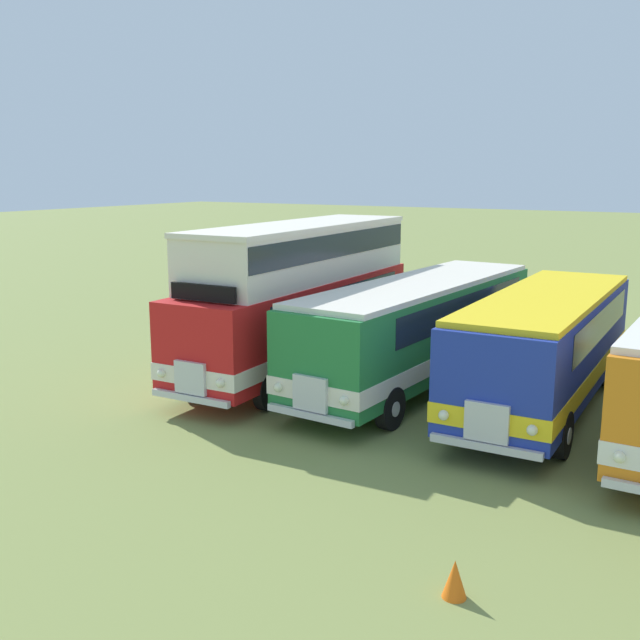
% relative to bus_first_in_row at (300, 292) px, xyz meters
% --- Properties ---
extents(bus_first_in_row, '(2.87, 10.45, 4.49)m').
position_rel_bus_first_in_row_xyz_m(bus_first_in_row, '(0.00, 0.00, 0.00)').
color(bus_first_in_row, red).
rests_on(bus_first_in_row, ground).
extents(bus_second_in_row, '(3.15, 11.01, 2.99)m').
position_rel_bus_first_in_row_xyz_m(bus_second_in_row, '(3.64, 0.57, -0.71)').
color(bus_second_in_row, '#237538').
rests_on(bus_second_in_row, ground).
extents(bus_third_in_row, '(2.73, 9.79, 2.99)m').
position_rel_bus_first_in_row_xyz_m(bus_third_in_row, '(7.27, 0.14, -0.72)').
color(bus_third_in_row, '#1E339E').
rests_on(bus_third_in_row, ground).
extents(cone_near_end, '(0.36, 0.36, 0.57)m').
position_rel_bus_first_in_row_xyz_m(cone_near_end, '(8.40, -9.21, -2.18)').
color(cone_near_end, orange).
rests_on(cone_near_end, ground).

